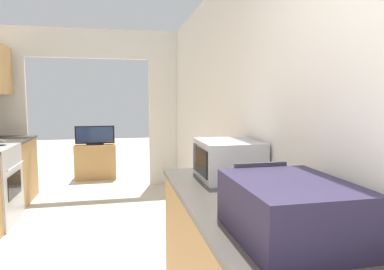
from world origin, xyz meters
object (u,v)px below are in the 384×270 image
microwave (228,160)px  suitcase (289,209)px  tv_cabinet (96,161)px  television (95,135)px

microwave → suitcase: bearing=-94.7°
microwave → tv_cabinet: microwave is taller
television → tv_cabinet: bearing=90.0°
suitcase → tv_cabinet: 5.23m
tv_cabinet → television: (0.00, -0.04, 0.47)m
tv_cabinet → television: 0.47m
suitcase → television: size_ratio=0.85×
suitcase → microwave: (0.08, 1.00, 0.02)m
tv_cabinet → microwave: bearing=-74.5°
suitcase → television: 5.15m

